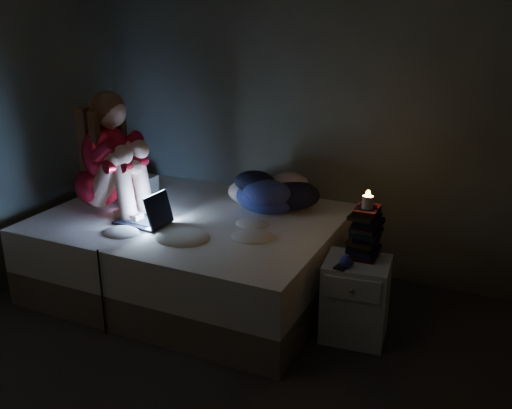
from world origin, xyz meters
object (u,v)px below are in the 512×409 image
Objects in this scene: woman at (97,151)px; nightstand at (355,299)px; bed at (192,252)px; candle at (368,199)px; phone at (342,265)px; laptop at (141,207)px.

nightstand is (2.02, 0.01, -0.77)m from woman.
nightstand is (1.32, -0.14, -0.02)m from bed.
bed is at bearing 177.95° from candle.
nightstand is at bearing 5.59° from woman.
candle reaches higher than nightstand.
nightstand is 6.77× the size of candle.
bed reaches higher than nightstand.
candle reaches higher than phone.
laptop is 4.56× the size of candle.
phone is (1.94, -0.10, -0.50)m from woman.
woman is at bearing 167.78° from laptop.
nightstand is at bearing 71.72° from phone.
woman is 2.16m from nightstand.
woman is at bearing -165.83° from phone.
nightstand is at bearing 7.80° from laptop.
laptop is at bearing 178.04° from nightstand.
laptop is at bearing -161.90° from phone.
woman is 6.56× the size of phone.
bed is 1.29m from phone.
candle is at bearing -2.05° from bed.
candle reaches higher than bed.
bed is 3.93× the size of nightstand.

